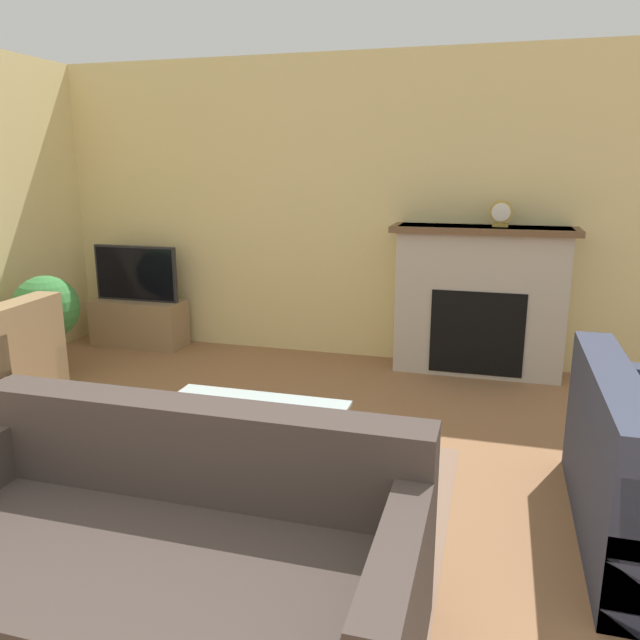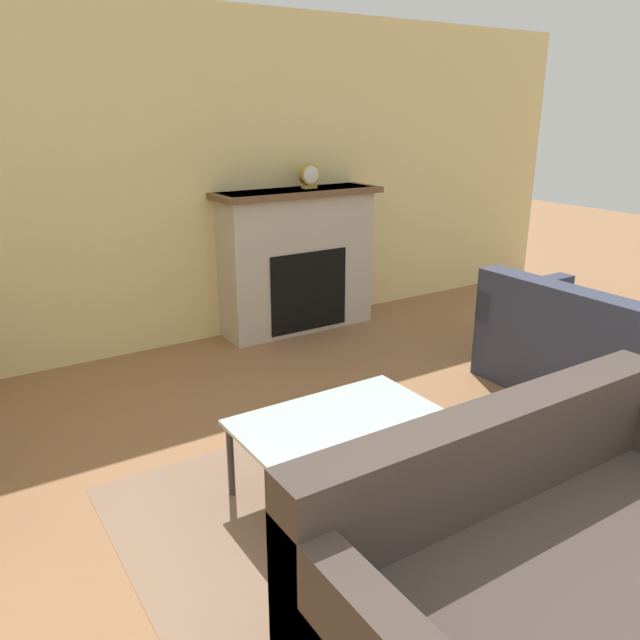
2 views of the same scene
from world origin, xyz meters
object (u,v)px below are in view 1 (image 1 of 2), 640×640
(couch_sectional, at_px, (160,571))
(mantel_clock, at_px, (501,213))
(tv, at_px, (136,273))
(potted_plant, at_px, (47,310))
(coffee_table, at_px, (248,418))

(couch_sectional, height_order, mantel_clock, mantel_clock)
(tv, bearing_deg, couch_sectional, -57.29)
(tv, distance_m, potted_plant, 1.02)
(tv, height_order, coffee_table, tv)
(couch_sectional, bearing_deg, mantel_clock, 72.32)
(coffee_table, xyz_separation_m, potted_plant, (-2.37, 1.31, 0.17))
(coffee_table, bearing_deg, couch_sectional, -83.22)
(coffee_table, bearing_deg, mantel_clock, 61.42)
(coffee_table, bearing_deg, potted_plant, 150.98)
(potted_plant, bearing_deg, tv, 74.70)
(tv, distance_m, mantel_clock, 3.45)
(coffee_table, distance_m, mantel_clock, 2.85)
(tv, bearing_deg, potted_plant, -105.30)
(tv, xyz_separation_m, couch_sectional, (2.25, -3.50, -0.44))
(potted_plant, distance_m, mantel_clock, 3.88)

